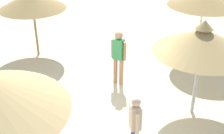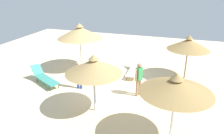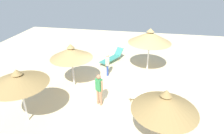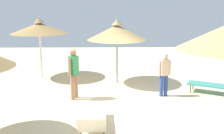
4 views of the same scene
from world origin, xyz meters
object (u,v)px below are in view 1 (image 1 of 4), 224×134
Objects in this scene: lounge_chair_far_left at (29,87)px; person_standing_near_left at (135,124)px; parasol_umbrella_center at (32,0)px; person_standing_edge at (119,55)px; parasol_umbrella_near_right at (202,40)px.

person_standing_near_left is at bearing 140.25° from lounge_chair_far_left.
lounge_chair_far_left is at bearing 96.33° from parasol_umbrella_center.
person_standing_edge is at bearing 143.70° from parasol_umbrella_center.
parasol_umbrella_center is at bearing -59.06° from person_standing_near_left.
person_standing_edge is 1.12× the size of person_standing_near_left.
person_standing_edge is at bearing -163.65° from lounge_chair_far_left.
lounge_chair_far_left is 1.30× the size of person_standing_edge.
parasol_umbrella_near_right reaches higher than lounge_chair_far_left.
lounge_chair_far_left is 3.66m from person_standing_near_left.
parasol_umbrella_center is 1.16× the size of lounge_chair_far_left.
lounge_chair_far_left is at bearing 16.35° from person_standing_edge.
parasol_umbrella_near_right is at bearing 170.46° from lounge_chair_far_left.
lounge_chair_far_left is at bearing -39.75° from person_standing_near_left.
person_standing_near_left is at bearing 120.94° from parasol_umbrella_center.
parasol_umbrella_near_right reaches higher than parasol_umbrella_center.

